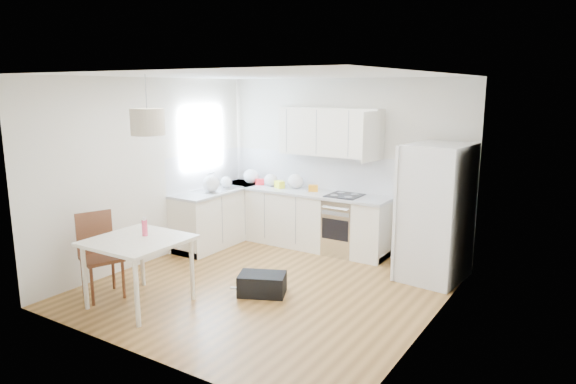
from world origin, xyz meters
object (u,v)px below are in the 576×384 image
object	(u,v)px
refrigerator	(437,212)
dining_table	(138,246)
dining_chair	(101,257)
gym_bag	(262,284)

from	to	relation	value
refrigerator	dining_table	size ratio (longest dim) A/B	1.77
dining_table	dining_chair	distance (m)	0.60
refrigerator	gym_bag	size ratio (longest dim) A/B	3.19
refrigerator	gym_bag	world-z (taller)	refrigerator
dining_table	refrigerator	bearing A→B (deg)	44.95
dining_chair	gym_bag	world-z (taller)	dining_chair
refrigerator	dining_table	bearing A→B (deg)	-129.06
refrigerator	gym_bag	distance (m)	2.51
dining_table	gym_bag	world-z (taller)	dining_table
dining_table	dining_chair	xyz separation A→B (m)	(-0.56, -0.10, -0.20)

